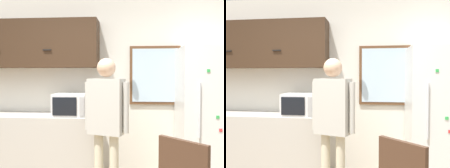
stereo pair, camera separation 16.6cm
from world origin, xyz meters
The scene contains 7 objects.
back_wall centered at (0.00, 2.09, 1.35)m, with size 6.00×0.06×2.70m.
counter centered at (-1.13, 1.78, 0.47)m, with size 2.14×0.57×0.94m.
upper_cabinets centered at (-1.13, 1.89, 1.96)m, with size 2.14×0.36×0.69m.
microwave centered at (-0.42, 1.71, 1.09)m, with size 0.46×0.39×0.31m.
person centered at (0.12, 1.25, 1.04)m, with size 0.54×0.33×1.71m.
refrigerator centered at (1.44, 1.69, 0.94)m, with size 0.78×0.75×1.87m.
window centered at (0.77, 2.05, 1.51)m, with size 0.75×0.05×0.87m.
Camera 1 is at (0.42, -1.70, 1.50)m, focal length 40.00 mm.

